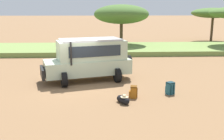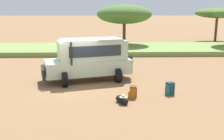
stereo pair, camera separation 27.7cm
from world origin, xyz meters
name	(u,v)px [view 2 (the right image)]	position (x,y,z in m)	size (l,w,h in m)	color
ground_plane	(76,84)	(0.00, 0.00, 0.00)	(320.00, 320.00, 0.00)	olive
grass_bank	(89,49)	(0.00, 11.94, 0.22)	(120.00, 7.00, 0.44)	olive
safari_vehicle	(90,58)	(0.73, 0.98, 1.29)	(5.47, 3.55, 2.44)	#B2C6A8
backpack_beside_front_wheel	(170,89)	(4.79, -1.89, 0.30)	(0.45, 0.47, 0.62)	#235B6B
backpack_cluster_center	(133,92)	(2.92, -2.35, 0.28)	(0.43, 0.38, 0.58)	#B26619
duffel_bag_low_black_case	(122,100)	(2.37, -3.06, 0.16)	(0.53, 0.71, 0.41)	black
acacia_tree_far_left	(124,14)	(3.66, 13.68, 3.57)	(5.72, 5.05, 4.58)	brown
acacia_tree_centre_back	(217,13)	(15.88, 19.38, 3.61)	(5.51, 5.31, 4.27)	brown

